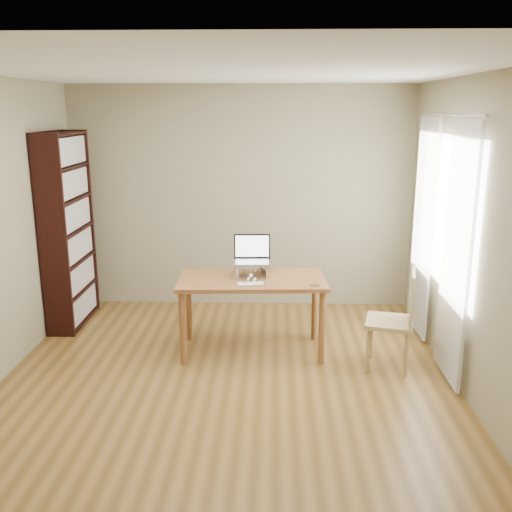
% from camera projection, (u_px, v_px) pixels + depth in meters
% --- Properties ---
extents(room, '(4.04, 4.54, 2.64)m').
position_uv_depth(room, '(228.00, 241.00, 4.55)').
color(room, brown).
rests_on(room, ground).
extents(bookshelf, '(0.30, 0.90, 2.10)m').
position_uv_depth(bookshelf, '(68.00, 230.00, 6.15)').
color(bookshelf, black).
rests_on(bookshelf, ground).
extents(curtains, '(0.03, 1.90, 2.25)m').
position_uv_depth(curtains, '(438.00, 237.00, 5.28)').
color(curtains, silver).
rests_on(curtains, ground).
extents(desk, '(1.44, 0.77, 0.75)m').
position_uv_depth(desk, '(252.00, 288.00, 5.48)').
color(desk, brown).
rests_on(desk, ground).
extents(laptop_stand, '(0.32, 0.25, 0.13)m').
position_uv_depth(laptop_stand, '(252.00, 268.00, 5.51)').
color(laptop_stand, silver).
rests_on(laptop_stand, desk).
extents(laptop, '(0.37, 0.31, 0.25)m').
position_uv_depth(laptop, '(252.00, 255.00, 5.54)').
color(laptop, silver).
rests_on(laptop, laptop_stand).
extents(keyboard, '(0.27, 0.14, 0.02)m').
position_uv_depth(keyboard, '(251.00, 284.00, 5.24)').
color(keyboard, silver).
rests_on(keyboard, desk).
extents(coaster, '(0.09, 0.09, 0.01)m').
position_uv_depth(coaster, '(315.00, 285.00, 5.23)').
color(coaster, '#582F1E').
rests_on(coaster, desk).
extents(cat, '(0.22, 0.46, 0.13)m').
position_uv_depth(cat, '(253.00, 270.00, 5.55)').
color(cat, '#403933').
rests_on(cat, desk).
extents(chair, '(0.50, 0.50, 0.93)m').
position_uv_depth(chair, '(398.00, 316.00, 5.17)').
color(chair, tan).
rests_on(chair, ground).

